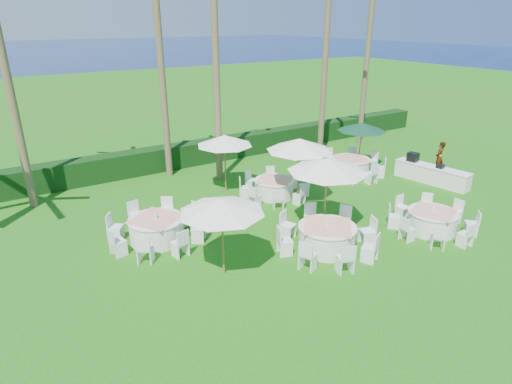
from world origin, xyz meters
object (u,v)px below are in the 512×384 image
at_px(banquet_table_b, 327,237).
at_px(staff_person, 439,158).
at_px(banquet_table_f, 350,166).
at_px(umbrella_b, 328,165).
at_px(banquet_table_c, 432,221).
at_px(umbrella_green, 362,127).
at_px(banquet_table_e, 274,187).
at_px(umbrella_c, 225,140).
at_px(umbrella_a, 222,206).
at_px(banquet_table_d, 157,229).
at_px(umbrella_d, 299,145).
at_px(buffet_table, 431,174).

bearing_deg(banquet_table_b, staff_person, 16.43).
relative_size(banquet_table_f, umbrella_b, 1.19).
xyz_separation_m(banquet_table_c, umbrella_green, (2.99, 6.81, 1.81)).
relative_size(banquet_table_c, banquet_table_e, 1.02).
distance_m(umbrella_c, staff_person, 11.19).
relative_size(umbrella_a, staff_person, 1.58).
bearing_deg(umbrella_b, banquet_table_f, 38.08).
bearing_deg(banquet_table_c, umbrella_green, 66.25).
relative_size(banquet_table_e, banquet_table_f, 0.90).
distance_m(banquet_table_d, staff_person, 14.84).
bearing_deg(umbrella_green, umbrella_c, 173.86).
relative_size(umbrella_a, umbrella_green, 1.03).
relative_size(banquet_table_e, umbrella_d, 1.06).
relative_size(banquet_table_b, umbrella_b, 1.20).
distance_m(banquet_table_c, umbrella_c, 9.13).
xyz_separation_m(umbrella_d, buffet_table, (7.10, -1.31, -2.21)).
height_order(banquet_table_e, banquet_table_f, banquet_table_f).
distance_m(banquet_table_d, umbrella_green, 12.25).
distance_m(banquet_table_d, banquet_table_e, 6.02).
xyz_separation_m(banquet_table_d, banquet_table_e, (5.90, 1.18, -0.04)).
bearing_deg(banquet_table_c, umbrella_a, 168.80).
bearing_deg(umbrella_a, banquet_table_c, -11.20).
height_order(banquet_table_f, umbrella_green, umbrella_green).
bearing_deg(banquet_table_f, staff_person, -29.18).
bearing_deg(staff_person, banquet_table_f, -53.16).
bearing_deg(umbrella_b, umbrella_d, 74.17).
bearing_deg(staff_person, umbrella_c, -42.92).
bearing_deg(banquet_table_d, umbrella_c, 33.33).
bearing_deg(banquet_table_b, banquet_table_e, 76.55).
xyz_separation_m(umbrella_c, umbrella_d, (1.86, -2.98, 0.23)).
bearing_deg(umbrella_green, banquet_table_c, -113.75).
distance_m(banquet_table_b, banquet_table_d, 6.01).
bearing_deg(umbrella_d, umbrella_b, -105.83).
relative_size(banquet_table_d, umbrella_c, 1.30).
distance_m(banquet_table_e, umbrella_c, 3.05).
relative_size(banquet_table_c, buffet_table, 0.86).
relative_size(banquet_table_c, staff_person, 1.92).
distance_m(banquet_table_c, staff_person, 7.13).
xyz_separation_m(umbrella_b, buffet_table, (7.83, 1.25, -2.19)).
xyz_separation_m(banquet_table_b, banquet_table_f, (6.08, 5.21, -0.01)).
bearing_deg(banquet_table_d, buffet_table, -6.15).
distance_m(umbrella_b, umbrella_d, 2.66).
distance_m(banquet_table_e, buffet_table, 7.85).
height_order(banquet_table_c, banquet_table_f, banquet_table_f).
bearing_deg(staff_person, banquet_table_d, -26.83).
relative_size(umbrella_green, staff_person, 1.53).
relative_size(banquet_table_f, umbrella_d, 1.18).
distance_m(umbrella_d, buffet_table, 7.55).
relative_size(banquet_table_e, staff_person, 1.88).
distance_m(banquet_table_c, buffet_table, 5.49).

